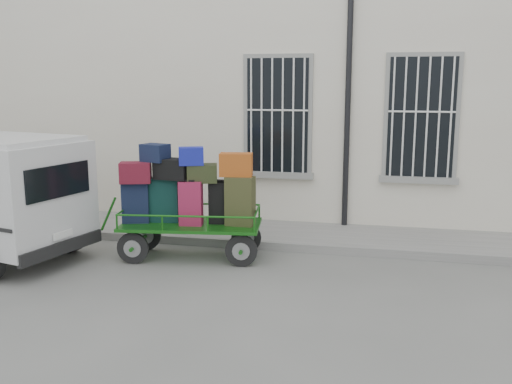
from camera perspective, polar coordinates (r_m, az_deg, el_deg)
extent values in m
plane|color=slate|center=(8.68, 1.12, -8.51)|extent=(80.00, 80.00, 0.00)
cube|color=beige|center=(13.63, 5.84, 11.30)|extent=(24.00, 5.00, 6.00)
cylinder|color=black|center=(10.97, 9.21, 10.30)|extent=(0.11, 0.11, 5.60)
cube|color=black|center=(11.21, 2.18, 7.62)|extent=(1.20, 0.08, 2.20)
cube|color=gray|center=(11.32, 2.12, 1.75)|extent=(1.45, 0.22, 0.12)
cube|color=black|center=(11.05, 16.20, 7.16)|extent=(1.20, 0.08, 2.20)
cube|color=gray|center=(11.16, 15.89, 1.21)|extent=(1.45, 0.22, 0.12)
cube|color=slate|center=(10.73, 3.45, -4.32)|extent=(24.00, 1.70, 0.15)
cylinder|color=black|center=(9.44, -12.21, -5.51)|extent=(0.52, 0.13, 0.52)
cylinder|color=gray|center=(9.44, -12.21, -5.51)|extent=(0.29, 0.13, 0.28)
cylinder|color=black|center=(10.17, -10.92, -4.28)|extent=(0.52, 0.13, 0.52)
cylinder|color=gray|center=(10.17, -10.92, -4.28)|extent=(0.29, 0.13, 0.28)
cylinder|color=black|center=(9.09, -1.49, -5.90)|extent=(0.52, 0.13, 0.52)
cylinder|color=gray|center=(9.09, -1.49, -5.90)|extent=(0.29, 0.13, 0.28)
cylinder|color=black|center=(9.84, -0.98, -4.59)|extent=(0.52, 0.13, 0.52)
cylinder|color=gray|center=(9.84, -0.98, -4.59)|extent=(0.29, 0.13, 0.28)
cube|color=#175E15|center=(9.52, -6.51, -3.26)|extent=(2.40, 1.33, 0.05)
cylinder|color=#175E15|center=(9.85, -14.54, -2.13)|extent=(0.30, 0.08, 0.58)
cube|color=#111833|center=(9.65, -11.94, -1.00)|extent=(0.49, 0.36, 0.68)
cube|color=black|center=(9.59, -12.03, 1.08)|extent=(0.19, 0.14, 0.03)
cube|color=#0B2A27|center=(9.62, -9.13, -0.77)|extent=(0.52, 0.32, 0.74)
cube|color=black|center=(9.55, -9.20, 1.48)|extent=(0.21, 0.15, 0.03)
cube|color=#8E194F|center=(9.31, -6.53, -1.13)|extent=(0.40, 0.27, 0.72)
cube|color=black|center=(9.24, -6.58, 1.16)|extent=(0.16, 0.13, 0.03)
cube|color=black|center=(9.42, -3.53, -1.05)|extent=(0.41, 0.30, 0.69)
cube|color=black|center=(9.35, -3.56, 1.12)|extent=(0.17, 0.15, 0.03)
cube|color=#303319|center=(9.24, -1.59, -0.91)|extent=(0.46, 0.30, 0.80)
cube|color=black|center=(9.17, -1.61, 1.64)|extent=(0.20, 0.16, 0.03)
cube|color=#4F0F22|center=(9.50, -11.96, 1.92)|extent=(0.57, 0.45, 0.33)
cube|color=black|center=(9.42, -8.34, 2.31)|extent=(0.59, 0.40, 0.33)
cube|color=#282C16|center=(9.33, -5.40, 1.89)|extent=(0.56, 0.46, 0.29)
cube|color=#90431A|center=(9.21, -2.01, 2.75)|extent=(0.56, 0.35, 0.37)
cube|color=#111833|center=(9.50, -10.06, 3.88)|extent=(0.49, 0.42, 0.29)
cube|color=navy|center=(9.24, -6.52, 3.59)|extent=(0.46, 0.38, 0.28)
cube|color=black|center=(9.09, -19.16, 1.03)|extent=(0.33, 1.23, 0.50)
cube|color=black|center=(9.32, -18.81, -5.26)|extent=(0.48, 1.64, 0.20)
cube|color=white|center=(9.24, -18.73, -4.05)|extent=(0.12, 0.37, 0.11)
cylinder|color=black|center=(10.36, -18.21, -4.08)|extent=(0.64, 0.34, 0.61)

